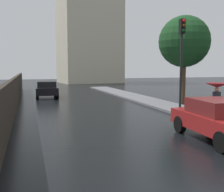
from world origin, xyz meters
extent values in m
cube|color=maroon|center=(2.87, 4.24, 0.61)|extent=(1.91, 4.09, 0.57)
cube|color=maroon|center=(2.87, 4.35, 1.17)|extent=(1.59, 2.01, 0.53)
cylinder|color=black|center=(2.17, 5.60, 0.33)|extent=(0.26, 0.67, 0.65)
cylinder|color=black|center=(3.71, 5.51, 0.33)|extent=(0.26, 0.67, 0.65)
cylinder|color=black|center=(2.02, 2.96, 0.33)|extent=(0.26, 0.67, 0.65)
cube|color=black|center=(-2.02, 20.10, 0.63)|extent=(1.81, 3.86, 0.60)
cube|color=black|center=(-2.02, 20.21, 1.17)|extent=(1.57, 2.09, 0.46)
cylinder|color=black|center=(-1.25, 18.82, 0.33)|extent=(0.23, 0.67, 0.66)
cylinder|color=black|center=(-2.84, 18.86, 0.33)|extent=(0.23, 0.67, 0.66)
cylinder|color=black|center=(-1.20, 21.35, 0.33)|extent=(0.23, 0.67, 0.66)
cylinder|color=black|center=(-2.79, 21.38, 0.33)|extent=(0.23, 0.67, 0.66)
cylinder|color=black|center=(4.53, 6.59, 0.52)|extent=(0.14, 0.14, 0.75)
cylinder|color=black|center=(4.71, 6.58, 0.52)|extent=(0.14, 0.14, 0.75)
cylinder|color=#232833|center=(4.62, 6.59, 1.18)|extent=(0.36, 0.36, 0.58)
sphere|color=tan|center=(4.62, 6.59, 1.57)|extent=(0.20, 0.20, 0.20)
cube|color=#3F2314|center=(4.88, 6.57, 0.94)|extent=(0.21, 0.11, 0.24)
cylinder|color=#4C4C51|center=(4.62, 6.59, 1.49)|extent=(0.02, 0.02, 0.74)
cone|color=maroon|center=(4.62, 6.59, 1.76)|extent=(1.05, 1.05, 0.21)
cylinder|color=black|center=(4.17, 8.89, 2.22)|extent=(0.12, 0.12, 4.15)
cube|color=black|center=(4.17, 8.89, 4.67)|extent=(0.26, 0.26, 0.75)
sphere|color=red|center=(4.17, 8.72, 4.92)|extent=(0.17, 0.17, 0.17)
sphere|color=#392405|center=(4.17, 8.72, 4.67)|extent=(0.17, 0.17, 0.17)
sphere|color=black|center=(4.17, 8.72, 4.42)|extent=(0.17, 0.17, 0.17)
cylinder|color=#4C3823|center=(6.93, 13.08, 1.56)|extent=(0.32, 0.32, 3.12)
sphere|color=#19421E|center=(6.93, 13.08, 4.36)|extent=(3.55, 3.55, 3.55)
cube|color=beige|center=(6.72, 42.44, 11.01)|extent=(10.79, 8.62, 22.02)
camera|label=1|loc=(-3.46, -3.61, 2.54)|focal=43.37mm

